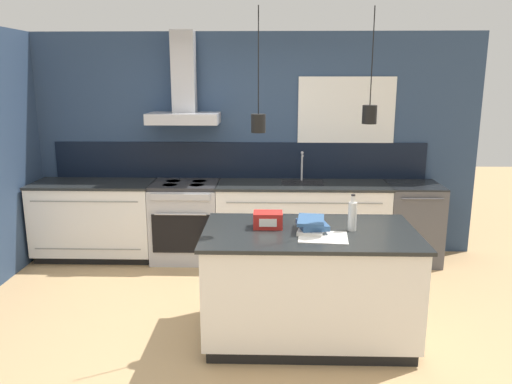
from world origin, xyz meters
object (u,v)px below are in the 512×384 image
bottle_on_island (352,215)px  book_stack (312,225)px  dishwasher (412,223)px  red_supply_box (268,220)px  oven_range (186,221)px

bottle_on_island → book_stack: 0.33m
dishwasher → red_supply_box: 2.43m
dishwasher → bottle_on_island: bottle_on_island is taller
oven_range → bottle_on_island: 2.47m
bottle_on_island → book_stack: bottle_on_island is taller
dishwasher → book_stack: bearing=-126.1°
oven_range → red_supply_box: red_supply_box is taller
book_stack → red_supply_box: (-0.35, 0.08, 0.01)m
oven_range → book_stack: size_ratio=2.52×
oven_range → book_stack: book_stack is taller
book_stack → red_supply_box: bearing=166.2°
oven_range → bottle_on_island: bearing=-47.2°
book_stack → dishwasher: bearing=53.9°
dishwasher → red_supply_box: size_ratio=3.90×
oven_range → bottle_on_island: bottle_on_island is taller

